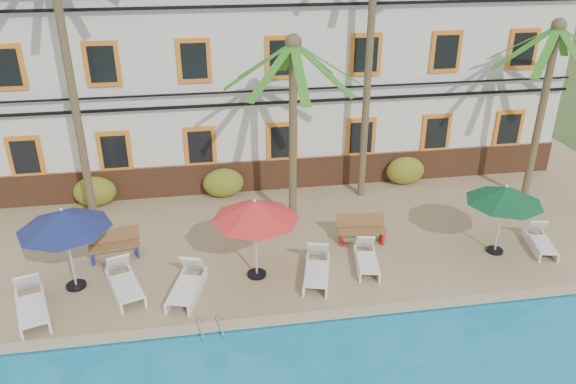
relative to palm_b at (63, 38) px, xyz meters
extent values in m
plane|color=#384C23|center=(5.19, -5.14, -6.43)|extent=(100.00, 100.00, 0.00)
cube|color=tan|center=(5.19, -0.14, -6.31)|extent=(30.00, 12.00, 0.25)
cube|color=tan|center=(5.19, -6.04, -6.15)|extent=(30.00, 0.35, 0.06)
cube|color=silver|center=(5.19, 4.86, -1.18)|extent=(25.00, 6.00, 10.00)
cube|color=brown|center=(5.19, 1.80, -5.58)|extent=(25.00, 0.12, 1.20)
cube|color=orange|center=(-2.31, 1.81, -4.28)|extent=(1.15, 0.10, 1.50)
cube|color=black|center=(-2.31, 1.76, -4.28)|extent=(0.85, 0.04, 1.20)
cube|color=orange|center=(0.69, 1.81, -4.28)|extent=(1.15, 0.10, 1.50)
cube|color=black|center=(0.69, 1.76, -4.28)|extent=(0.85, 0.04, 1.20)
cube|color=orange|center=(3.69, 1.81, -4.28)|extent=(1.15, 0.10, 1.50)
cube|color=black|center=(3.69, 1.76, -4.28)|extent=(0.85, 0.04, 1.20)
cube|color=orange|center=(6.69, 1.81, -4.28)|extent=(1.15, 0.10, 1.50)
cube|color=black|center=(6.69, 1.76, -4.28)|extent=(0.85, 0.04, 1.20)
cube|color=orange|center=(9.69, 1.81, -4.28)|extent=(1.15, 0.10, 1.50)
cube|color=black|center=(9.69, 1.76, -4.28)|extent=(0.85, 0.04, 1.20)
cube|color=orange|center=(12.69, 1.81, -4.28)|extent=(1.15, 0.10, 1.50)
cube|color=black|center=(12.69, 1.76, -4.28)|extent=(0.85, 0.04, 1.20)
cube|color=orange|center=(15.69, 1.81, -4.28)|extent=(1.15, 0.10, 1.50)
cube|color=black|center=(15.69, 1.76, -4.28)|extent=(0.85, 0.04, 1.20)
cube|color=orange|center=(-2.31, 1.81, -1.18)|extent=(1.15, 0.10, 1.50)
cube|color=black|center=(-2.31, 1.76, -1.18)|extent=(0.85, 0.04, 1.20)
cube|color=orange|center=(0.69, 1.81, -1.18)|extent=(1.15, 0.10, 1.50)
cube|color=black|center=(0.69, 1.76, -1.18)|extent=(0.85, 0.04, 1.20)
cube|color=orange|center=(3.69, 1.81, -1.18)|extent=(1.15, 0.10, 1.50)
cube|color=black|center=(3.69, 1.76, -1.18)|extent=(0.85, 0.04, 1.20)
cube|color=orange|center=(6.69, 1.81, -1.18)|extent=(1.15, 0.10, 1.50)
cube|color=black|center=(6.69, 1.76, -1.18)|extent=(0.85, 0.04, 1.20)
cube|color=orange|center=(9.69, 1.81, -1.18)|extent=(1.15, 0.10, 1.50)
cube|color=black|center=(9.69, 1.76, -1.18)|extent=(0.85, 0.04, 1.20)
cube|color=orange|center=(12.69, 1.81, -1.18)|extent=(1.15, 0.10, 1.50)
cube|color=black|center=(12.69, 1.76, -1.18)|extent=(0.85, 0.04, 1.20)
cube|color=orange|center=(15.69, 1.81, -1.18)|extent=(1.15, 0.10, 1.50)
cube|color=black|center=(15.69, 1.76, -1.18)|extent=(0.85, 0.04, 1.20)
cube|color=black|center=(5.19, 1.66, -2.73)|extent=(25.00, 0.08, 0.10)
cube|color=black|center=(5.19, 1.66, -2.28)|extent=(25.00, 0.08, 0.06)
cube|color=black|center=(5.19, 1.66, 0.57)|extent=(25.00, 0.08, 0.10)
cylinder|color=brown|center=(0.00, 0.00, -1.37)|extent=(0.26, 0.26, 9.62)
cylinder|color=brown|center=(6.62, -0.90, -3.16)|extent=(0.26, 0.26, 6.04)
sphere|color=brown|center=(6.62, -0.90, -0.14)|extent=(0.50, 0.50, 0.50)
cube|color=#2A721B|center=(6.62, 0.15, -0.81)|extent=(0.28, 2.12, 1.37)
cube|color=#2A721B|center=(5.88, -0.16, -0.81)|extent=(1.70, 1.70, 1.37)
cube|color=#2A721B|center=(5.57, -0.90, -0.81)|extent=(2.12, 0.28, 1.37)
cube|color=#2A721B|center=(5.88, -1.65, -0.81)|extent=(1.70, 1.70, 1.37)
cube|color=#2A721B|center=(6.62, -1.96, -0.81)|extent=(0.28, 2.12, 1.37)
cube|color=#2A721B|center=(7.37, -1.65, -0.81)|extent=(1.70, 1.70, 1.37)
cube|color=#2A721B|center=(7.68, -0.90, -0.81)|extent=(2.12, 0.28, 1.37)
cube|color=#2A721B|center=(7.37, -0.16, -0.81)|extent=(1.70, 1.70, 1.37)
cylinder|color=brown|center=(9.50, 0.79, -1.37)|extent=(0.26, 0.26, 9.63)
cylinder|color=brown|center=(15.49, -0.34, -3.09)|extent=(0.26, 0.26, 6.19)
sphere|color=brown|center=(15.49, -0.34, 0.01)|extent=(0.50, 0.50, 0.50)
cube|color=#2A721B|center=(15.49, 0.72, -0.67)|extent=(0.28, 2.12, 1.37)
cube|color=#2A721B|center=(14.75, 0.41, -0.67)|extent=(1.70, 1.70, 1.37)
cube|color=#2A721B|center=(14.44, -0.34, -0.67)|extent=(2.12, 0.28, 1.37)
cube|color=#2A721B|center=(14.75, -1.08, -0.67)|extent=(1.70, 1.70, 1.37)
cube|color=#2A721B|center=(15.49, -1.39, -0.67)|extent=(0.28, 2.12, 1.37)
cube|color=#2A721B|center=(16.24, 0.41, -0.67)|extent=(1.70, 1.70, 1.37)
ellipsoid|color=#255618|center=(-0.14, 1.46, -5.63)|extent=(1.50, 0.90, 1.10)
ellipsoid|color=#255618|center=(4.43, 1.46, -5.63)|extent=(1.50, 0.90, 1.10)
ellipsoid|color=#255618|center=(11.45, 1.46, -5.63)|extent=(1.50, 0.90, 1.10)
cylinder|color=black|center=(0.00, -3.63, -6.14)|extent=(0.56, 0.56, 0.08)
cylinder|color=silver|center=(0.00, -3.63, -4.99)|extent=(0.06, 0.06, 2.39)
cone|color=navy|center=(0.00, -3.63, -4.04)|extent=(2.49, 2.49, 0.55)
sphere|color=silver|center=(0.00, -3.63, -3.74)|extent=(0.10, 0.10, 0.10)
cylinder|color=black|center=(5.06, -3.90, -6.14)|extent=(0.55, 0.55, 0.08)
cylinder|color=silver|center=(5.06, -3.90, -5.00)|extent=(0.06, 0.06, 2.37)
cone|color=red|center=(5.06, -3.90, -4.06)|extent=(2.47, 2.47, 0.54)
sphere|color=silver|center=(5.06, -3.90, -3.76)|extent=(0.10, 0.10, 0.10)
cylinder|color=black|center=(12.50, -3.80, -6.15)|extent=(0.51, 0.51, 0.07)
cylinder|color=silver|center=(12.50, -3.80, -5.08)|extent=(0.06, 0.06, 2.20)
cone|color=#0C4826|center=(12.50, -3.80, -4.21)|extent=(2.29, 2.29, 0.50)
sphere|color=silver|center=(12.50, -3.80, -3.94)|extent=(0.10, 0.10, 0.10)
cube|color=white|center=(-0.80, -5.02, -5.84)|extent=(1.04, 1.53, 0.06)
cube|color=white|center=(-1.10, -4.11, -5.59)|extent=(0.77, 0.69, 0.70)
cube|color=white|center=(-1.19, -4.87, -6.02)|extent=(0.67, 1.91, 0.32)
cube|color=white|center=(-0.57, -4.67, -6.02)|extent=(0.67, 1.91, 0.32)
cube|color=white|center=(1.48, -4.39, -5.85)|extent=(1.04, 1.49, 0.06)
cube|color=white|center=(1.17, -3.49, -5.61)|extent=(0.76, 0.68, 0.68)
cube|color=white|center=(1.09, -4.24, -6.02)|extent=(0.69, 1.86, 0.31)
cube|color=white|center=(1.69, -4.04, -6.02)|extent=(0.69, 1.86, 0.31)
cube|color=white|center=(3.01, -4.75, -5.85)|extent=(0.97, 1.46, 0.06)
cube|color=white|center=(3.27, -3.87, -5.62)|extent=(0.73, 0.65, 0.67)
cube|color=white|center=(2.78, -4.42, -6.03)|extent=(0.60, 1.84, 0.31)
cube|color=white|center=(3.37, -4.59, -6.03)|extent=(0.60, 1.84, 0.31)
cube|color=white|center=(6.67, -4.58, -5.85)|extent=(0.94, 1.45, 0.06)
cube|color=white|center=(6.91, -3.68, -5.62)|extent=(0.72, 0.64, 0.67)
cube|color=white|center=(6.43, -4.25, -6.03)|extent=(0.55, 1.86, 0.31)
cube|color=white|center=(7.03, -4.41, -6.03)|extent=(0.55, 1.86, 0.31)
cube|color=white|center=(8.28, -4.21, -5.89)|extent=(0.75, 1.27, 0.06)
cube|color=white|center=(8.42, -3.39, -5.68)|extent=(0.62, 0.53, 0.60)
cube|color=white|center=(8.04, -3.93, -6.04)|extent=(0.35, 1.68, 0.28)
cube|color=white|center=(8.59, -4.03, -6.04)|extent=(0.35, 1.68, 0.28)
cube|color=white|center=(13.91, -4.09, -5.90)|extent=(0.78, 1.25, 0.05)
cube|color=white|center=(14.10, -3.31, -5.69)|extent=(0.62, 0.54, 0.58)
cube|color=white|center=(13.70, -3.81, -6.05)|extent=(0.43, 1.61, 0.27)
cube|color=white|center=(14.22, -3.93, -6.05)|extent=(0.43, 1.61, 0.27)
cube|color=olive|center=(0.93, -2.30, -5.75)|extent=(1.55, 0.70, 0.06)
cube|color=olive|center=(0.90, -2.09, -5.48)|extent=(1.49, 0.31, 0.45)
cube|color=navy|center=(0.29, -2.41, -5.98)|extent=(0.15, 0.46, 0.40)
cube|color=navy|center=(1.57, -2.20, -5.98)|extent=(0.15, 0.46, 0.40)
cube|color=olive|center=(8.56, -2.61, -5.75)|extent=(1.54, 0.60, 0.06)
cube|color=olive|center=(8.58, -2.39, -5.48)|extent=(1.50, 0.21, 0.45)
cube|color=#B21418|center=(7.91, -2.55, -5.98)|extent=(0.12, 0.46, 0.40)
cube|color=#B21418|center=(9.20, -2.67, -5.98)|extent=(0.12, 0.46, 0.40)
torus|color=silver|center=(3.45, -6.14, -6.18)|extent=(0.04, 0.74, 0.74)
torus|color=silver|center=(3.95, -6.14, -6.18)|extent=(0.04, 0.74, 0.74)
camera|label=1|loc=(3.76, -17.44, 3.05)|focal=35.00mm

